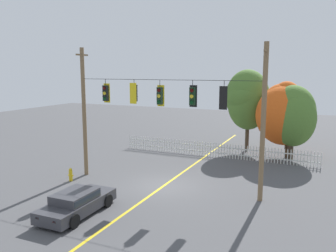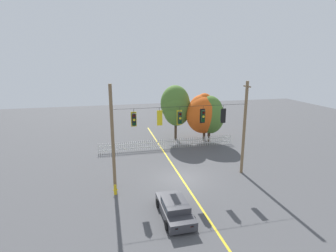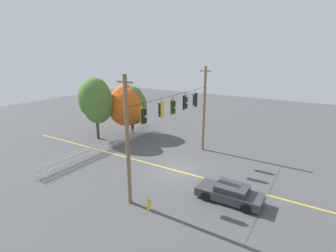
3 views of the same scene
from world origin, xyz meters
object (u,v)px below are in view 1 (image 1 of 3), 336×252
Objects in this scene: traffic_signal_eastbound_side at (224,98)px; autumn_oak_far_east at (292,114)px; autumn_maple_near_fence at (247,99)px; autumn_maple_mid at (284,112)px; traffic_signal_southbound_primary at (160,96)px; traffic_signal_northbound_secondary at (193,96)px; parked_car at (77,202)px; traffic_signal_westbound_side at (134,93)px; traffic_signal_northbound_primary at (106,93)px; fire_hydrant at (71,175)px.

autumn_oak_far_east is at bearing 74.23° from traffic_signal_eastbound_side.
autumn_maple_near_fence is 1.15× the size of autumn_maple_mid.
traffic_signal_southbound_primary reaches higher than autumn_maple_mid.
traffic_signal_northbound_secondary is 0.26× the size of autumn_oak_far_east.
parked_car is at bearing -116.40° from autumn_maple_mid.
traffic_signal_westbound_side is 0.93× the size of traffic_signal_southbound_primary.
traffic_signal_northbound_primary reaches higher than fire_hydrant.
autumn_oak_far_east is 17.32m from parked_car.
traffic_signal_northbound_primary is 7.46m from parked_car.
parked_car is at bearing -118.87° from autumn_oak_far_east.
traffic_signal_southbound_primary and traffic_signal_eastbound_side have the same top height.
traffic_signal_southbound_primary is at bearing 15.57° from fire_hydrant.
traffic_signal_northbound_secondary and traffic_signal_eastbound_side have the same top height.
traffic_signal_southbound_primary is at bearing 0.67° from traffic_signal_westbound_side.
autumn_oak_far_east is (10.13, 9.55, -1.87)m from traffic_signal_northbound_primary.
autumn_oak_far_east is (0.65, -0.35, -0.06)m from autumn_maple_mid.
autumn_maple_mid is (3.10, -1.39, -0.84)m from autumn_maple_near_fence.
traffic_signal_eastbound_side is at bearing -84.73° from autumn_maple_near_fence.
traffic_signal_northbound_primary is 2.01m from traffic_signal_westbound_side.
autumn_oak_far_east is (3.74, -1.74, -0.89)m from autumn_maple_near_fence.
fire_hydrant is (-1.72, -1.51, -4.99)m from traffic_signal_northbound_primary.
traffic_signal_eastbound_side is at bearing -0.64° from traffic_signal_northbound_secondary.
autumn_oak_far_east is 16.50m from fire_hydrant.
traffic_signal_eastbound_side is 10.28m from autumn_maple_mid.
fire_hydrant is (-11.20, -11.40, -3.17)m from autumn_maple_mid.
fire_hydrant is at bearing -138.83° from traffic_signal_northbound_primary.
autumn_maple_mid is at bearing 53.00° from traffic_signal_westbound_side.
parked_car is at bearing -124.99° from traffic_signal_northbound_secondary.
autumn_maple_near_fence is 15.67m from fire_hydrant.
autumn_maple_near_fence reaches higher than fire_hydrant.
autumn_maple_mid is 7.31× the size of fire_hydrant.
traffic_signal_northbound_primary and traffic_signal_westbound_side have the same top height.
traffic_signal_northbound_secondary reaches higher than autumn_maple_mid.
autumn_maple_mid is at bearing 78.30° from traffic_signal_eastbound_side.
traffic_signal_eastbound_side is 9.06m from parked_car.
traffic_signal_westbound_side is 12.17m from autumn_maple_near_fence.
traffic_signal_northbound_primary is at bearing -180.00° from traffic_signal_southbound_primary.
traffic_signal_southbound_primary is 0.27× the size of autumn_oak_far_east.
traffic_signal_southbound_primary is 3.74m from traffic_signal_eastbound_side.
parked_car is (-0.12, -5.38, -4.83)m from traffic_signal_westbound_side.
autumn_maple_mid is 1.05× the size of autumn_oak_far_east.
parked_car is (-5.54, -5.38, -4.74)m from traffic_signal_eastbound_side.
traffic_signal_northbound_primary is at bearing 179.45° from traffic_signal_westbound_side.
traffic_signal_northbound_primary is 0.24× the size of autumn_maple_mid.
traffic_signal_northbound_primary is 13.01m from autumn_maple_near_fence.
autumn_maple_mid is (2.05, 9.91, -1.78)m from traffic_signal_eastbound_side.
traffic_signal_northbound_secondary is 0.97× the size of traffic_signal_eastbound_side.
traffic_signal_eastbound_side reaches higher than autumn_oak_far_east.
traffic_signal_southbound_primary is 0.22× the size of autumn_maple_near_fence.
autumn_oak_far_east is at bearing -24.94° from autumn_maple_near_fence.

